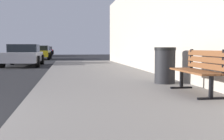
{
  "coord_description": "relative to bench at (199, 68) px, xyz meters",
  "views": [
    {
      "loc": [
        2.76,
        -3.54,
        1.07
      ],
      "look_at": [
        3.96,
        3.67,
        0.47
      ],
      "focal_mm": 43.7,
      "sensor_mm": 36.0,
      "label": 1
    }
  ],
  "objects": [
    {
      "name": "trash_bin",
      "position": [
        -0.13,
        1.6,
        -0.04
      ],
      "size": [
        0.55,
        0.55,
        0.93
      ],
      "color": "black",
      "rests_on": "sidewalk"
    },
    {
      "name": "bench",
      "position": [
        0.0,
        0.0,
        0.0
      ],
      "size": [
        0.53,
        1.58,
        0.89
      ],
      "rotation": [
        0.0,
        0.0,
        -0.02
      ],
      "color": "brown",
      "rests_on": "sidewalk"
    },
    {
      "name": "sidewalk",
      "position": [
        -1.39,
        -1.57,
        -0.58
      ],
      "size": [
        4.0,
        32.0,
        0.15
      ],
      "primitive_type": "cube",
      "color": "gray",
      "rests_on": "ground_plane"
    },
    {
      "name": "car_silver",
      "position": [
        -5.11,
        11.54,
        -0.01
      ],
      "size": [
        2.05,
        4.24,
        1.27
      ],
      "rotation": [
        0.0,
        0.0,
        3.14
      ],
      "color": "#B7B7BF",
      "rests_on": "ground_plane"
    },
    {
      "name": "car_red",
      "position": [
        -5.74,
        39.37,
        -0.01
      ],
      "size": [
        2.0,
        4.15,
        1.43
      ],
      "rotation": [
        0.0,
        0.0,
        3.14
      ],
      "color": "red",
      "rests_on": "ground_plane"
    },
    {
      "name": "car_yellow",
      "position": [
        -5.11,
        20.86,
        -0.01
      ],
      "size": [
        2.02,
        4.08,
        1.27
      ],
      "rotation": [
        0.0,
        0.0,
        3.14
      ],
      "color": "yellow",
      "rests_on": "ground_plane"
    },
    {
      "name": "car_blue",
      "position": [
        -5.51,
        30.63,
        -0.01
      ],
      "size": [
        1.98,
        4.09,
        1.27
      ],
      "rotation": [
        0.0,
        0.0,
        3.14
      ],
      "color": "#233899",
      "rests_on": "ground_plane"
    }
  ]
}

